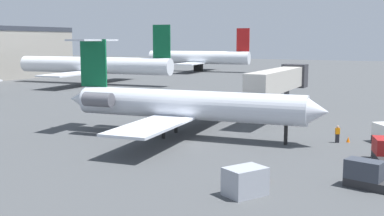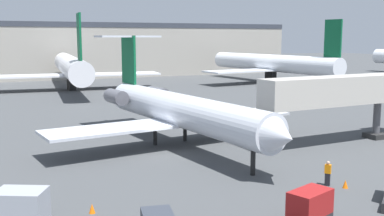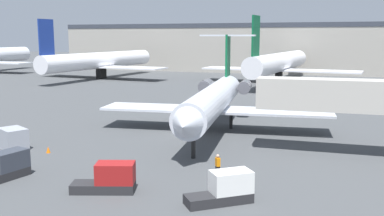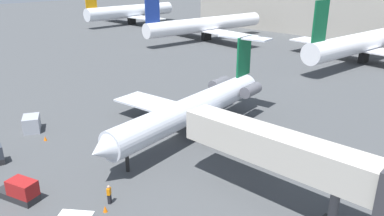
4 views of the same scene
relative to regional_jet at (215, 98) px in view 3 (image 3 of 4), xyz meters
The scene contains 12 objects.
ground_plane 4.89m from the regional_jet, 139.34° to the right, with size 400.00×400.00×0.10m, color #424447.
regional_jet is the anchor object (origin of this frame).
ground_crew_marshaller 15.84m from the regional_jet, 72.88° to the right, with size 0.44×0.48×1.69m.
baggage_tug_lead 22.12m from the regional_jet, 114.82° to the right, with size 2.19×4.20×1.90m.
baggage_tug_trailing 20.37m from the regional_jet, 71.83° to the right, with size 4.01×3.58×1.90m.
baggage_tug_spare 20.06m from the regional_jet, 93.10° to the right, with size 4.24×2.60×1.90m.
cargo_container_uld 19.76m from the regional_jet, 137.83° to the right, with size 3.13×2.80×1.83m.
traffic_cone_near 17.41m from the regional_jet, 129.06° to the right, with size 0.36×0.36×0.55m.
traffic_cone_mid 17.01m from the regional_jet, 71.43° to the right, with size 0.36×0.36×0.55m.
terminal_building 83.15m from the regional_jet, 91.82° to the left, with size 129.80×22.93×13.36m.
parked_airliner_west_mid 62.07m from the regional_jet, 131.81° to the left, with size 32.92×38.86×13.16m.
parked_airliner_centre 49.98m from the regional_jet, 90.48° to the left, with size 33.65×39.76×13.38m.
Camera 3 is at (15.15, -40.84, 9.74)m, focal length 40.70 mm.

